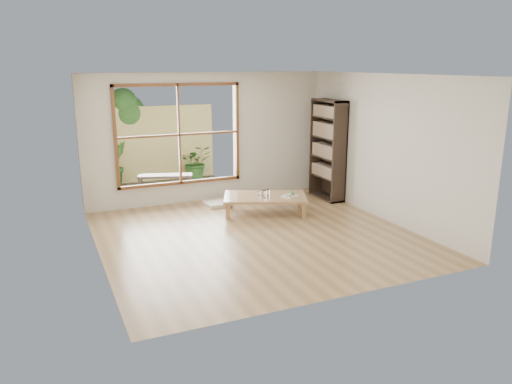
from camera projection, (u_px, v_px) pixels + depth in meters
ground at (256, 235)px, 8.29m from camera, size 5.00×5.00×0.00m
low_table at (265, 198)px, 9.44m from camera, size 1.76×1.40×0.34m
floor_cushion at (217, 203)px, 10.03m from camera, size 0.50×0.50×0.07m
bookshelf at (328, 150)px, 10.32m from camera, size 0.33×0.93×2.06m
glass_tall at (265, 194)px, 9.29m from camera, size 0.07×0.07×0.14m
glass_mid at (268, 192)px, 9.45m from camera, size 0.08×0.08×0.11m
glass_short at (263, 192)px, 9.48m from camera, size 0.08×0.08×0.10m
glass_small at (259, 193)px, 9.48m from camera, size 0.06×0.06×0.07m
food_tray at (290, 195)px, 9.38m from camera, size 0.36×0.31×0.09m
deck at (168, 190)px, 11.21m from camera, size 2.80×2.00×0.05m
garden_bench at (165, 177)px, 10.96m from camera, size 1.22×0.68×0.37m
bamboo_fence at (156, 144)px, 11.87m from camera, size 2.80×0.06×1.80m
shrub_right at (196, 162)px, 12.14m from camera, size 0.78×0.69×0.82m
shrub_left at (115, 165)px, 11.16m from camera, size 0.73×0.68×1.07m
garden_tree at (123, 113)px, 11.69m from camera, size 1.04×0.85×2.22m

